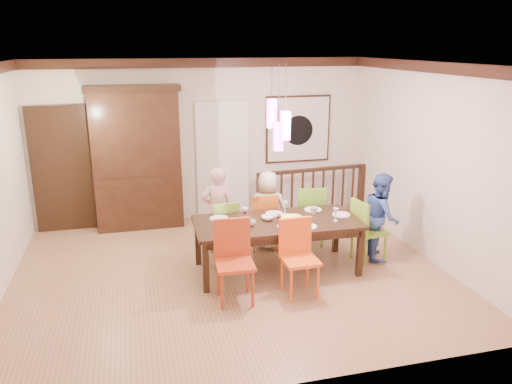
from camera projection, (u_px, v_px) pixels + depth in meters
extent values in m
plane|color=#9D6F4C|center=(231.00, 274.00, 7.09)|extent=(6.00, 6.00, 0.00)
plane|color=white|center=(228.00, 64.00, 6.26)|extent=(6.00, 6.00, 0.00)
plane|color=beige|center=(203.00, 141.00, 9.00)|extent=(6.00, 0.00, 6.00)
plane|color=beige|center=(428.00, 163.00, 7.38)|extent=(0.00, 5.00, 5.00)
cube|color=black|center=(64.00, 171.00, 8.50)|extent=(1.04, 0.07, 2.24)
cube|color=silver|center=(223.00, 162.00, 9.16)|extent=(0.97, 0.05, 2.22)
cube|color=black|center=(298.00, 129.00, 9.35)|extent=(1.25, 0.04, 1.25)
cube|color=silver|center=(298.00, 129.00, 9.33)|extent=(1.18, 0.02, 1.18)
cylinder|color=black|center=(299.00, 130.00, 9.32)|extent=(0.56, 0.01, 0.56)
cube|color=#EA46B6|center=(272.00, 114.00, 6.61)|extent=(0.11, 0.11, 0.38)
cylinder|color=black|center=(272.00, 81.00, 6.49)|extent=(0.01, 0.01, 0.46)
cube|color=#EA46B6|center=(285.00, 126.00, 6.60)|extent=(0.11, 0.11, 0.38)
cylinder|color=black|center=(286.00, 88.00, 6.45)|extent=(0.01, 0.01, 0.61)
cube|color=#EA46B6|center=(278.00, 136.00, 6.67)|extent=(0.11, 0.11, 0.38)
cylinder|color=black|center=(279.00, 93.00, 6.50)|extent=(0.01, 0.01, 0.76)
cube|color=black|center=(277.00, 222.00, 7.02)|extent=(2.34, 1.10, 0.05)
cube|color=black|center=(197.00, 243.00, 7.29)|extent=(0.08, 0.08, 0.70)
cube|color=black|center=(335.00, 230.00, 7.79)|extent=(0.08, 0.08, 0.70)
cube|color=black|center=(207.00, 268.00, 6.46)|extent=(0.08, 0.08, 0.70)
cube|color=black|center=(360.00, 252.00, 6.96)|extent=(0.08, 0.08, 0.70)
cube|color=black|center=(268.00, 217.00, 7.47)|extent=(2.12, 0.09, 0.10)
cube|color=black|center=(287.00, 240.00, 6.61)|extent=(2.12, 0.09, 0.10)
cube|color=#87CF3C|center=(223.00, 229.00, 7.60)|extent=(0.45, 0.45, 0.04)
cube|color=#87CF3C|center=(223.00, 214.00, 7.53)|extent=(0.40, 0.09, 0.44)
cylinder|color=#87CF3C|center=(215.00, 247.00, 7.47)|extent=(0.03, 0.03, 0.42)
cylinder|color=#87CF3C|center=(236.00, 245.00, 7.55)|extent=(0.03, 0.03, 0.42)
cylinder|color=#87CF3C|center=(211.00, 239.00, 7.78)|extent=(0.03, 0.03, 0.42)
cylinder|color=#87CF3C|center=(232.00, 237.00, 7.85)|extent=(0.03, 0.03, 0.42)
cube|color=#BA5B17|center=(262.00, 222.00, 7.86)|extent=(0.42, 0.42, 0.04)
cube|color=#BA5B17|center=(262.00, 207.00, 7.79)|extent=(0.42, 0.04, 0.46)
cylinder|color=#BA5B17|center=(254.00, 240.00, 7.73)|extent=(0.04, 0.04, 0.44)
cylinder|color=#BA5B17|center=(275.00, 238.00, 7.81)|extent=(0.04, 0.04, 0.44)
cylinder|color=#BA5B17|center=(249.00, 232.00, 8.04)|extent=(0.04, 0.04, 0.44)
cylinder|color=#BA5B17|center=(269.00, 230.00, 8.12)|extent=(0.04, 0.04, 0.44)
cube|color=#60A224|center=(309.00, 216.00, 8.02)|extent=(0.51, 0.51, 0.04)
cube|color=#60A224|center=(309.00, 200.00, 7.95)|extent=(0.45, 0.11, 0.49)
cylinder|color=#60A224|center=(302.00, 235.00, 7.88)|extent=(0.04, 0.04, 0.47)
cylinder|color=#60A224|center=(323.00, 233.00, 7.97)|extent=(0.04, 0.04, 0.47)
cylinder|color=#60A224|center=(294.00, 227.00, 8.22)|extent=(0.04, 0.04, 0.47)
cylinder|color=#60A224|center=(315.00, 225.00, 8.31)|extent=(0.04, 0.04, 0.47)
cube|color=#AA3A17|center=(235.00, 265.00, 6.20)|extent=(0.49, 0.49, 0.04)
cube|color=#AA3A17|center=(235.00, 244.00, 6.12)|extent=(0.47, 0.07, 0.51)
cylinder|color=#AA3A17|center=(223.00, 292.00, 6.06)|extent=(0.04, 0.04, 0.49)
cylinder|color=#AA3A17|center=(253.00, 288.00, 6.15)|extent=(0.04, 0.04, 0.49)
cylinder|color=#AA3A17|center=(218.00, 278.00, 6.41)|extent=(0.04, 0.04, 0.49)
cylinder|color=#AA3A17|center=(246.00, 275.00, 6.50)|extent=(0.04, 0.04, 0.49)
cube|color=#F45B18|center=(300.00, 260.00, 6.39)|extent=(0.46, 0.46, 0.04)
cube|color=#F45B18|center=(301.00, 241.00, 6.31)|extent=(0.45, 0.06, 0.49)
cylinder|color=#F45B18|center=(291.00, 285.00, 6.25)|extent=(0.04, 0.04, 0.47)
cylinder|color=#F45B18|center=(318.00, 282.00, 6.33)|extent=(0.04, 0.04, 0.47)
cylinder|color=#F45B18|center=(282.00, 273.00, 6.58)|extent=(0.04, 0.04, 0.47)
cylinder|color=#F45B18|center=(308.00, 270.00, 6.67)|extent=(0.04, 0.04, 0.47)
cube|color=#76A926|center=(369.00, 231.00, 7.41)|extent=(0.49, 0.49, 0.04)
cube|color=#76A926|center=(370.00, 215.00, 7.34)|extent=(0.11, 0.43, 0.47)
cylinder|color=#76A926|center=(363.00, 252.00, 7.28)|extent=(0.04, 0.04, 0.45)
cylinder|color=#76A926|center=(384.00, 249.00, 7.36)|extent=(0.04, 0.04, 0.45)
cylinder|color=#76A926|center=(353.00, 243.00, 7.60)|extent=(0.04, 0.04, 0.45)
cylinder|color=#76A926|center=(373.00, 241.00, 7.68)|extent=(0.04, 0.04, 0.45)
cube|color=black|center=(140.00, 201.00, 8.80)|extent=(1.47, 0.44, 0.94)
cube|color=black|center=(135.00, 133.00, 8.47)|extent=(1.47, 0.40, 1.47)
cube|color=black|center=(135.00, 131.00, 8.65)|extent=(1.26, 0.02, 1.26)
cube|color=black|center=(132.00, 88.00, 8.26)|extent=(1.57, 0.44, 0.10)
cube|color=black|center=(259.00, 198.00, 8.99)|extent=(0.13, 0.13, 0.92)
cube|color=black|center=(364.00, 191.00, 9.47)|extent=(0.13, 0.13, 0.92)
cube|color=black|center=(314.00, 170.00, 9.09)|extent=(2.19, 0.25, 0.06)
cube|color=black|center=(312.00, 215.00, 9.35)|extent=(2.06, 0.22, 0.05)
imported|color=beige|center=(217.00, 210.00, 7.68)|extent=(0.50, 0.33, 1.36)
imported|color=#BFB790|center=(268.00, 210.00, 7.83)|extent=(0.68, 0.51, 1.26)
imported|color=#3B5AA6|center=(381.00, 216.00, 7.47)|extent=(0.68, 0.77, 1.32)
imported|color=#F7FA47|center=(291.00, 220.00, 6.93)|extent=(0.38, 0.38, 0.08)
imported|color=white|center=(268.00, 218.00, 7.04)|extent=(0.20, 0.20, 0.06)
imported|color=silver|center=(251.00, 223.00, 6.81)|extent=(0.14, 0.14, 0.09)
imported|color=silver|center=(314.00, 210.00, 7.29)|extent=(0.14, 0.14, 0.10)
cylinder|color=white|center=(219.00, 218.00, 7.09)|extent=(0.26, 0.26, 0.01)
cylinder|color=white|center=(274.00, 214.00, 7.28)|extent=(0.26, 0.26, 0.01)
cylinder|color=white|center=(313.00, 210.00, 7.46)|extent=(0.26, 0.26, 0.01)
cylinder|color=white|center=(231.00, 233.00, 6.54)|extent=(0.26, 0.26, 0.01)
cylinder|color=white|center=(307.00, 226.00, 6.77)|extent=(0.26, 0.26, 0.01)
cylinder|color=white|center=(341.00, 215.00, 7.24)|extent=(0.26, 0.26, 0.01)
cube|color=#D83359|center=(284.00, 228.00, 6.71)|extent=(0.18, 0.14, 0.01)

